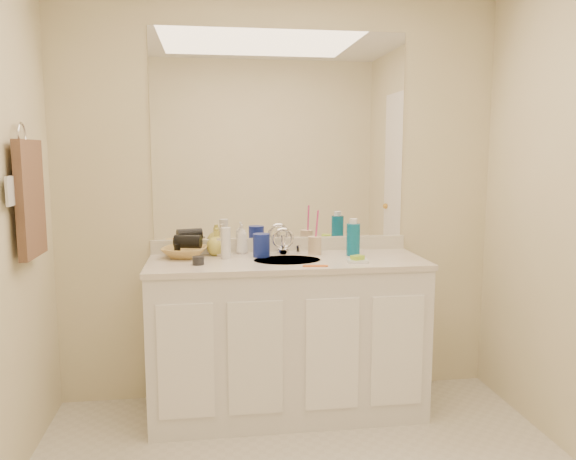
# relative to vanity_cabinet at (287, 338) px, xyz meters

# --- Properties ---
(wall_back) EXTENTS (2.60, 0.02, 2.40)m
(wall_back) POSITION_rel_vanity_cabinet_xyz_m (0.00, 0.28, 0.77)
(wall_back) COLOR beige
(wall_back) RESTS_ON floor
(wall_front) EXTENTS (2.60, 0.02, 2.40)m
(wall_front) POSITION_rel_vanity_cabinet_xyz_m (0.00, -2.33, 0.77)
(wall_front) COLOR beige
(wall_front) RESTS_ON floor
(vanity_cabinet) EXTENTS (1.50, 0.55, 0.85)m
(vanity_cabinet) POSITION_rel_vanity_cabinet_xyz_m (0.00, 0.00, 0.00)
(vanity_cabinet) COLOR white
(vanity_cabinet) RESTS_ON floor
(countertop) EXTENTS (1.52, 0.57, 0.03)m
(countertop) POSITION_rel_vanity_cabinet_xyz_m (0.00, 0.00, 0.44)
(countertop) COLOR silver
(countertop) RESTS_ON vanity_cabinet
(backsplash) EXTENTS (1.52, 0.03, 0.08)m
(backsplash) POSITION_rel_vanity_cabinet_xyz_m (0.00, 0.26, 0.50)
(backsplash) COLOR beige
(backsplash) RESTS_ON countertop
(sink_basin) EXTENTS (0.37, 0.37, 0.02)m
(sink_basin) POSITION_rel_vanity_cabinet_xyz_m (0.00, -0.02, 0.44)
(sink_basin) COLOR silver
(sink_basin) RESTS_ON countertop
(faucet) EXTENTS (0.02, 0.02, 0.11)m
(faucet) POSITION_rel_vanity_cabinet_xyz_m (0.00, 0.16, 0.51)
(faucet) COLOR silver
(faucet) RESTS_ON countertop
(mirror) EXTENTS (1.48, 0.01, 1.20)m
(mirror) POSITION_rel_vanity_cabinet_xyz_m (0.00, 0.27, 1.14)
(mirror) COLOR white
(mirror) RESTS_ON wall_back
(blue_mug) EXTENTS (0.12, 0.12, 0.13)m
(blue_mug) POSITION_rel_vanity_cabinet_xyz_m (-0.13, 0.10, 0.52)
(blue_mug) COLOR navy
(blue_mug) RESTS_ON countertop
(tan_cup) EXTENTS (0.10, 0.10, 0.10)m
(tan_cup) POSITION_rel_vanity_cabinet_xyz_m (0.18, 0.12, 0.51)
(tan_cup) COLOR beige
(tan_cup) RESTS_ON countertop
(toothbrush) EXTENTS (0.03, 0.04, 0.22)m
(toothbrush) POSITION_rel_vanity_cabinet_xyz_m (0.19, 0.12, 0.60)
(toothbrush) COLOR #E23B89
(toothbrush) RESTS_ON tan_cup
(mouthwash_bottle) EXTENTS (0.09, 0.09, 0.18)m
(mouthwash_bottle) POSITION_rel_vanity_cabinet_xyz_m (0.39, 0.06, 0.55)
(mouthwash_bottle) COLOR #0B6086
(mouthwash_bottle) RESTS_ON countertop
(soap_dish) EXTENTS (0.12, 0.10, 0.01)m
(soap_dish) POSITION_rel_vanity_cabinet_xyz_m (0.37, -0.13, 0.46)
(soap_dish) COLOR white
(soap_dish) RESTS_ON countertop
(green_soap) EXTENTS (0.08, 0.07, 0.02)m
(green_soap) POSITION_rel_vanity_cabinet_xyz_m (0.37, -0.13, 0.48)
(green_soap) COLOR #A2D433
(green_soap) RESTS_ON soap_dish
(orange_comb) EXTENTS (0.13, 0.04, 0.01)m
(orange_comb) POSITION_rel_vanity_cabinet_xyz_m (0.12, -0.21, 0.46)
(orange_comb) COLOR orange
(orange_comb) RESTS_ON countertop
(dark_jar) EXTENTS (0.08, 0.08, 0.04)m
(dark_jar) POSITION_rel_vanity_cabinet_xyz_m (-0.48, -0.08, 0.48)
(dark_jar) COLOR black
(dark_jar) RESTS_ON countertop
(extra_white_bottle) EXTENTS (0.06, 0.06, 0.17)m
(extra_white_bottle) POSITION_rel_vanity_cabinet_xyz_m (-0.33, 0.07, 0.54)
(extra_white_bottle) COLOR silver
(extra_white_bottle) RESTS_ON countertop
(soap_bottle_white) EXTENTS (0.07, 0.07, 0.17)m
(soap_bottle_white) POSITION_rel_vanity_cabinet_xyz_m (-0.23, 0.21, 0.54)
(soap_bottle_white) COLOR white
(soap_bottle_white) RESTS_ON countertop
(soap_bottle_cream) EXTENTS (0.08, 0.08, 0.16)m
(soap_bottle_cream) POSITION_rel_vanity_cabinet_xyz_m (-0.35, 0.17, 0.53)
(soap_bottle_cream) COLOR beige
(soap_bottle_cream) RESTS_ON countertop
(soap_bottle_yellow) EXTENTS (0.14, 0.14, 0.15)m
(soap_bottle_yellow) POSITION_rel_vanity_cabinet_xyz_m (-0.38, 0.18, 0.53)
(soap_bottle_yellow) COLOR #D0C751
(soap_bottle_yellow) RESTS_ON countertop
(wicker_basket) EXTENTS (0.30, 0.30, 0.06)m
(wicker_basket) POSITION_rel_vanity_cabinet_xyz_m (-0.56, 0.13, 0.48)
(wicker_basket) COLOR #B08A47
(wicker_basket) RESTS_ON countertop
(hair_dryer) EXTENTS (0.16, 0.11, 0.07)m
(hair_dryer) POSITION_rel_vanity_cabinet_xyz_m (-0.54, 0.13, 0.54)
(hair_dryer) COLOR black
(hair_dryer) RESTS_ON wicker_basket
(towel_ring) EXTENTS (0.01, 0.11, 0.11)m
(towel_ring) POSITION_rel_vanity_cabinet_xyz_m (-1.27, -0.25, 1.12)
(towel_ring) COLOR silver
(towel_ring) RESTS_ON wall_left
(hand_towel) EXTENTS (0.04, 0.32, 0.55)m
(hand_towel) POSITION_rel_vanity_cabinet_xyz_m (-1.25, -0.25, 0.82)
(hand_towel) COLOR #422E23
(hand_towel) RESTS_ON towel_ring
(switch_plate) EXTENTS (0.01, 0.08, 0.13)m
(switch_plate) POSITION_rel_vanity_cabinet_xyz_m (-1.27, -0.45, 0.88)
(switch_plate) COLOR silver
(switch_plate) RESTS_ON wall_left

